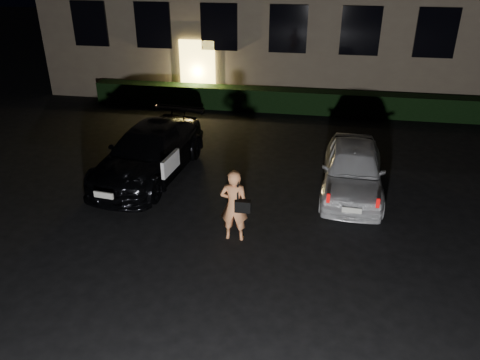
# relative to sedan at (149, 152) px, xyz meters

# --- Properties ---
(ground) EXTENTS (80.00, 80.00, 0.00)m
(ground) POSITION_rel_sedan_xyz_m (3.17, -4.26, -0.67)
(ground) COLOR black
(ground) RESTS_ON ground
(hedge) EXTENTS (15.00, 0.70, 0.85)m
(hedge) POSITION_rel_sedan_xyz_m (3.17, 6.24, -0.25)
(hedge) COLOR black
(hedge) RESTS_ON ground
(sedan) EXTENTS (2.39, 4.85, 1.35)m
(sedan) POSITION_rel_sedan_xyz_m (0.00, 0.00, 0.00)
(sedan) COLOR black
(sedan) RESTS_ON ground
(hatch) EXTENTS (1.69, 3.85, 1.29)m
(hatch) POSITION_rel_sedan_xyz_m (5.47, -0.09, -0.03)
(hatch) COLOR silver
(hatch) RESTS_ON ground
(man) EXTENTS (0.68, 0.41, 1.65)m
(man) POSITION_rel_sedan_xyz_m (2.88, -2.75, 0.15)
(man) COLOR #ED925B
(man) RESTS_ON ground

